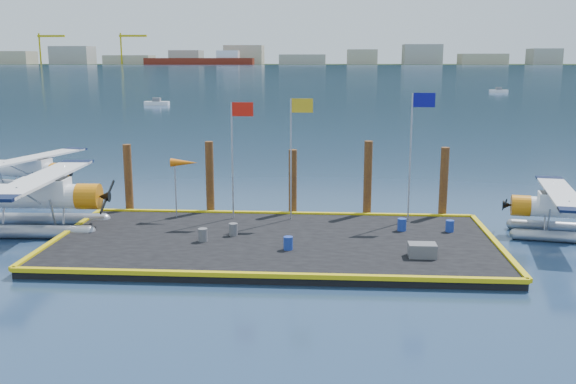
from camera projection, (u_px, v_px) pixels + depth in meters
name	position (u px, v px, depth m)	size (l,w,h in m)	color
ground	(275.00, 248.00, 29.58)	(4000.00, 4000.00, 0.00)	#192A4D
dock	(275.00, 243.00, 29.53)	(20.00, 10.00, 0.40)	black
dock_bumpers	(275.00, 237.00, 29.48)	(20.25, 10.25, 0.18)	gold
far_backdrop	(421.00, 58.00, 1708.72)	(3050.00, 2050.00, 810.00)	black
seaplane_b	(36.00, 200.00, 31.93)	(9.64, 10.62, 3.78)	gray
seaplane_c	(30.00, 172.00, 41.04)	(8.43, 9.07, 3.23)	gray
seaplane_d	(567.00, 211.00, 31.01)	(7.81, 8.54, 3.02)	gray
drum_0	(233.00, 229.00, 30.07)	(0.41, 0.41, 0.58)	#56555A
drum_1	(288.00, 243.00, 27.84)	(0.41, 0.41, 0.58)	navy
drum_2	(402.00, 225.00, 30.90)	(0.42, 0.42, 0.60)	navy
drum_3	(203.00, 235.00, 29.08)	(0.43, 0.43, 0.60)	#56555A
drum_4	(450.00, 226.00, 30.73)	(0.40, 0.40, 0.56)	navy
crate	(422.00, 250.00, 26.81)	(1.15, 0.77, 0.58)	#56555A
flagpole_red	(236.00, 142.00, 32.54)	(1.14, 0.08, 6.00)	#9A9AA3
flagpole_yellow	(295.00, 140.00, 32.32)	(1.14, 0.08, 6.20)	#9A9AA3
flagpole_blue	(415.00, 138.00, 31.89)	(1.14, 0.08, 6.50)	#9A9AA3
windsock	(184.00, 164.00, 32.96)	(1.40, 0.44, 3.12)	#9A9AA3
piling_0	(128.00, 181.00, 35.00)	(0.44, 0.44, 4.00)	#442513
piling_1	(210.00, 180.00, 34.68)	(0.44, 0.44, 4.20)	#442513
piling_2	(293.00, 185.00, 34.43)	(0.44, 0.44, 3.80)	#442513
piling_3	(368.00, 181.00, 34.11)	(0.44, 0.44, 4.30)	#442513
piling_4	(444.00, 185.00, 33.88)	(0.44, 0.44, 4.00)	#442513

